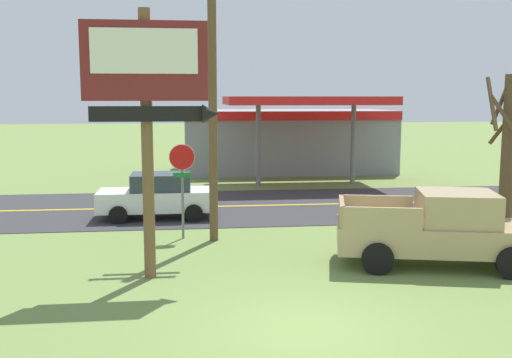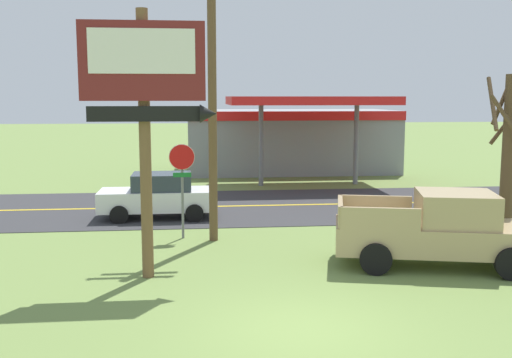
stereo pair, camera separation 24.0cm
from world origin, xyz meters
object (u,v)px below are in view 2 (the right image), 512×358
utility_pole (212,79)px  bare_tree (509,154)px  stop_sign (182,174)px  car_white_mid_lane (159,195)px  pickup_tan_parked_on_lawn (440,230)px  gas_station (291,138)px  motel_sign (146,94)px

utility_pole → bare_tree: utility_pole is taller
stop_sign → utility_pole: bearing=-21.7°
bare_tree → car_white_mid_lane: bearing=152.8°
pickup_tan_parked_on_lawn → gas_station: bearing=91.7°
motel_sign → gas_station: bearing=71.7°
pickup_tan_parked_on_lawn → car_white_mid_lane: 10.38m
motel_sign → utility_pole: bearing=66.1°
motel_sign → bare_tree: size_ratio=1.28×
stop_sign → gas_station: bearing=69.7°
bare_tree → pickup_tan_parked_on_lawn: (-2.77, -1.79, -1.78)m
gas_station → pickup_tan_parked_on_lawn: size_ratio=2.18×
bare_tree → pickup_tan_parked_on_lawn: bare_tree is taller
utility_pole → gas_station: size_ratio=0.77×
car_white_mid_lane → gas_station: bearing=62.1°
pickup_tan_parked_on_lawn → car_white_mid_lane: size_ratio=1.31×
stop_sign → gas_station: gas_station is taller
utility_pole → bare_tree: size_ratio=1.83×
motel_sign → pickup_tan_parked_on_lawn: (7.40, 0.28, -3.49)m
motel_sign → utility_pole: utility_pole is taller
motel_sign → stop_sign: motel_sign is taller
utility_pole → pickup_tan_parked_on_lawn: (5.74, -3.46, -3.96)m
bare_tree → gas_station: (-3.37, 18.53, -0.79)m
gas_station → pickup_tan_parked_on_lawn: gas_station is taller
motel_sign → stop_sign: 4.83m
motel_sign → pickup_tan_parked_on_lawn: bearing=2.2°
stop_sign → pickup_tan_parked_on_lawn: (6.68, -3.83, -1.06)m
motel_sign → pickup_tan_parked_on_lawn: 8.18m
utility_pole → gas_station: bearing=73.0°
utility_pole → pickup_tan_parked_on_lawn: 7.78m
utility_pole → car_white_mid_lane: (-1.84, 3.64, -4.09)m
motel_sign → car_white_mid_lane: 8.22m
stop_sign → utility_pole: (0.94, -0.37, 2.89)m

